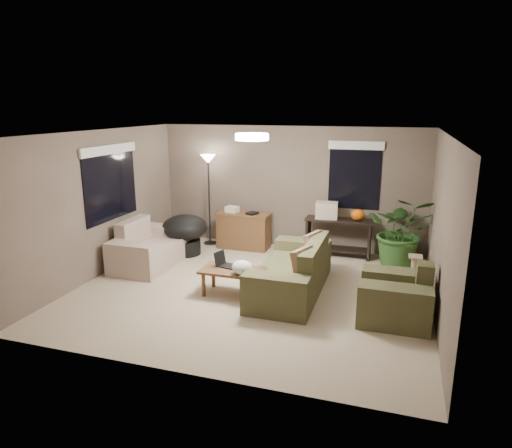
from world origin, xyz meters
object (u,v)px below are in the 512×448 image
(loveseat, at_px, (149,249))
(coffee_table, at_px, (233,273))
(floor_lamp, at_px, (208,170))
(houseplant, at_px, (401,239))
(desk, at_px, (244,230))
(console_table, at_px, (338,234))
(cat_scratching_post, at_px, (414,272))
(armchair, at_px, (396,299))
(main_sofa, at_px, (294,274))
(papasan_chair, at_px, (185,231))

(loveseat, distance_m, coffee_table, 2.15)
(floor_lamp, relative_size, houseplant, 1.44)
(desk, bearing_deg, floor_lamp, 174.34)
(console_table, relative_size, cat_scratching_post, 2.60)
(loveseat, height_order, desk, loveseat)
(loveseat, xyz_separation_m, coffee_table, (1.98, -0.83, 0.06))
(coffee_table, height_order, console_table, console_table)
(floor_lamp, bearing_deg, armchair, -33.18)
(main_sofa, xyz_separation_m, papasan_chair, (-2.49, 1.21, 0.17))
(main_sofa, height_order, desk, main_sofa)
(coffee_table, distance_m, desk, 2.44)
(console_table, height_order, floor_lamp, floor_lamp)
(console_table, bearing_deg, main_sofa, -102.13)
(coffee_table, height_order, papasan_chair, papasan_chair)
(main_sofa, bearing_deg, console_table, 77.87)
(armchair, bearing_deg, cat_scratching_post, 79.10)
(desk, height_order, houseplant, houseplant)
(coffee_table, distance_m, houseplant, 3.33)
(console_table, relative_size, houseplant, 0.98)
(papasan_chair, bearing_deg, loveseat, -114.70)
(console_table, xyz_separation_m, cat_scratching_post, (1.41, -1.11, -0.22))
(console_table, relative_size, papasan_chair, 1.21)
(armchair, relative_size, cat_scratching_post, 2.00)
(main_sofa, relative_size, loveseat, 1.38)
(armchair, height_order, papasan_chair, armchair)
(armchair, xyz_separation_m, papasan_chair, (-4.06, 1.73, 0.17))
(papasan_chair, distance_m, floor_lamp, 1.40)
(cat_scratching_post, bearing_deg, desk, 162.75)
(loveseat, relative_size, houseplant, 1.20)
(loveseat, bearing_deg, cat_scratching_post, 5.82)
(console_table, bearing_deg, floor_lamp, 179.83)
(papasan_chair, relative_size, cat_scratching_post, 2.15)
(coffee_table, relative_size, console_table, 0.77)
(main_sofa, height_order, loveseat, same)
(papasan_chair, height_order, houseplant, houseplant)
(console_table, distance_m, cat_scratching_post, 1.81)
(desk, xyz_separation_m, houseplant, (3.12, -0.14, 0.14))
(loveseat, xyz_separation_m, houseplant, (4.47, 1.38, 0.22))
(loveseat, xyz_separation_m, papasan_chair, (0.36, 0.79, 0.17))
(loveseat, xyz_separation_m, console_table, (3.29, 1.59, 0.14))
(loveseat, bearing_deg, main_sofa, -8.45)
(coffee_table, bearing_deg, armchair, -2.40)
(loveseat, distance_m, papasan_chair, 0.88)
(coffee_table, bearing_deg, main_sofa, 25.20)
(houseplant, bearing_deg, cat_scratching_post, -75.41)
(cat_scratching_post, bearing_deg, armchair, -100.90)
(main_sofa, relative_size, papasan_chair, 2.05)
(desk, bearing_deg, papasan_chair, -143.36)
(papasan_chair, xyz_separation_m, floor_lamp, (0.19, 0.81, 1.13))
(main_sofa, bearing_deg, cat_scratching_post, 26.10)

